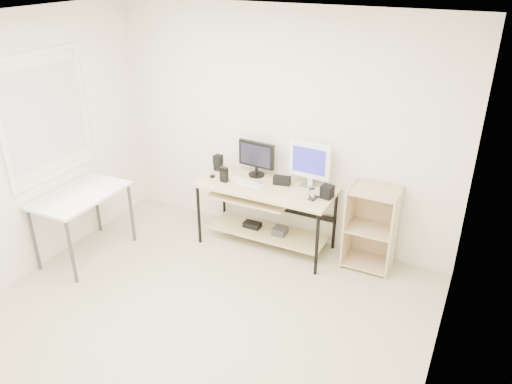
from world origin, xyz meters
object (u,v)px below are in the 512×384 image
at_px(shelf_unit, 372,227).
at_px(audio_controller, 224,174).
at_px(side_table, 81,200).
at_px(desk, 264,203).
at_px(black_monitor, 256,157).
at_px(white_imac, 310,161).

height_order(shelf_unit, audio_controller, audio_controller).
height_order(side_table, audio_controller, audio_controller).
bearing_deg(shelf_unit, side_table, -156.67).
distance_m(desk, shelf_unit, 1.19).
relative_size(side_table, audio_controller, 5.84).
height_order(shelf_unit, black_monitor, black_monitor).
bearing_deg(side_table, shelf_unit, 23.33).
bearing_deg(audio_controller, white_imac, 29.49).
bearing_deg(black_monitor, shelf_unit, 3.23).
xyz_separation_m(white_imac, audio_controller, (-0.88, -0.30, -0.21)).
xyz_separation_m(desk, shelf_unit, (1.18, 0.16, -0.09)).
bearing_deg(audio_controller, black_monitor, 61.84).
distance_m(side_table, white_imac, 2.47).
bearing_deg(black_monitor, side_table, -134.22).
bearing_deg(black_monitor, desk, -40.40).
bearing_deg(desk, white_imac, 24.23).
distance_m(side_table, shelf_unit, 3.09).
distance_m(desk, side_table, 1.97).
relative_size(side_table, shelf_unit, 1.11).
xyz_separation_m(desk, black_monitor, (-0.20, 0.20, 0.44)).
relative_size(black_monitor, white_imac, 0.87).
relative_size(black_monitor, audio_controller, 2.58).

